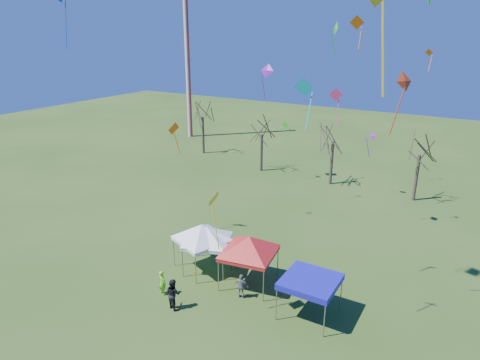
% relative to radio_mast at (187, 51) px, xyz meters
% --- Properties ---
extents(ground, '(140.00, 140.00, 0.00)m').
position_rel_radio_mast_xyz_m(ground, '(28.00, -34.00, -12.50)').
color(ground, '#294616').
rests_on(ground, ground).
extents(radio_mast, '(0.70, 0.70, 25.00)m').
position_rel_radio_mast_xyz_m(radio_mast, '(0.00, 0.00, 0.00)').
color(radio_mast, silver).
rests_on(radio_mast, ground).
extents(tree_0, '(3.83, 3.83, 8.44)m').
position_rel_radio_mast_xyz_m(tree_0, '(7.15, -6.62, -6.01)').
color(tree_0, '#3D2D21').
rests_on(tree_0, ground).
extents(tree_1, '(3.42, 3.42, 7.54)m').
position_rel_radio_mast_xyz_m(tree_1, '(17.23, -9.35, -6.71)').
color(tree_1, '#3D2D21').
rests_on(tree_1, ground).
extents(tree_2, '(3.71, 3.71, 8.18)m').
position_rel_radio_mast_xyz_m(tree_2, '(25.63, -9.62, -6.21)').
color(tree_2, '#3D2D21').
rests_on(tree_2, ground).
extents(tree_3, '(3.59, 3.59, 7.91)m').
position_rel_radio_mast_xyz_m(tree_3, '(34.03, -9.96, -6.42)').
color(tree_3, '#3D2D21').
rests_on(tree_3, ground).
extents(tent_white_west, '(3.80, 3.80, 3.59)m').
position_rel_radio_mast_xyz_m(tent_white_west, '(24.24, -30.18, -9.61)').
color(tent_white_west, gray).
rests_on(tent_white_west, ground).
extents(tent_white_mid, '(3.94, 3.94, 3.74)m').
position_rel_radio_mast_xyz_m(tent_white_mid, '(23.91, -30.32, -9.48)').
color(tent_white_mid, gray).
rests_on(tent_white_mid, ground).
extents(tent_red, '(4.36, 4.36, 3.89)m').
position_rel_radio_mast_xyz_m(tent_red, '(27.59, -30.42, -9.36)').
color(tent_red, gray).
rests_on(tent_red, ground).
extents(tent_blue, '(2.99, 2.99, 2.34)m').
position_rel_radio_mast_xyz_m(tent_blue, '(32.07, -31.40, -10.35)').
color(tent_blue, gray).
rests_on(tent_blue, ground).
extents(person_green, '(0.67, 0.53, 1.62)m').
position_rel_radio_mast_xyz_m(person_green, '(23.62, -34.11, -11.69)').
color(person_green, '#72DA22').
rests_on(person_green, ground).
extents(person_grey, '(0.97, 0.53, 1.57)m').
position_rel_radio_mast_xyz_m(person_grey, '(27.94, -31.94, -11.72)').
color(person_grey, slate).
rests_on(person_grey, ground).
extents(person_dark, '(1.08, 0.94, 1.88)m').
position_rel_radio_mast_xyz_m(person_dark, '(25.05, -34.83, -11.56)').
color(person_dark, black).
rests_on(person_dark, ground).
extents(kite_24, '(0.74, 0.86, 2.45)m').
position_rel_radio_mast_xyz_m(kite_24, '(28.91, -20.93, 2.91)').
color(kite_24, green).
rests_on(kite_24, ground).
extents(kite_17, '(0.90, 1.11, 3.19)m').
position_rel_radio_mast_xyz_m(kite_17, '(35.25, -28.80, 0.45)').
color(kite_17, red).
rests_on(kite_17, ground).
extents(kite_13, '(0.93, 0.73, 2.32)m').
position_rel_radio_mast_xyz_m(kite_13, '(20.86, -10.90, -6.55)').
color(kite_13, green).
rests_on(kite_13, ground).
extents(kite_18, '(0.81, 0.41, 2.06)m').
position_rel_radio_mast_xyz_m(kite_18, '(31.62, -27.98, -0.55)').
color(kite_18, '#F03573').
rests_on(kite_18, ground).
extents(kite_5, '(0.70, 1.13, 3.47)m').
position_rel_radio_mast_xyz_m(kite_5, '(27.64, -34.29, -5.34)').
color(kite_5, yellow).
rests_on(kite_5, ground).
extents(kite_19, '(0.74, 0.54, 1.82)m').
position_rel_radio_mast_xyz_m(kite_19, '(33.84, -11.56, 1.05)').
color(kite_19, '#F6590C').
rests_on(kite_19, ground).
extents(kite_1, '(0.54, 0.99, 2.16)m').
position_rel_radio_mast_xyz_m(kite_1, '(22.18, -30.58, -2.98)').
color(kite_1, '#F55B0C').
rests_on(kite_1, ground).
extents(kite_27, '(0.94, 0.62, 2.32)m').
position_rel_radio_mast_xyz_m(kite_27, '(31.76, -32.89, 0.40)').
color(kite_27, '#0DB3CF').
rests_on(kite_27, ground).
extents(kite_11, '(1.20, 0.70, 2.55)m').
position_rel_radio_mast_xyz_m(kite_11, '(28.99, -16.17, 3.40)').
color(kite_11, '#EC5A0C').
rests_on(kite_11, ground).
extents(kite_22, '(0.89, 0.77, 2.58)m').
position_rel_radio_mast_xyz_m(kite_22, '(29.84, -11.13, -6.62)').
color(kite_22, purple).
rests_on(kite_22, ground).
extents(kite_2, '(1.53, 0.84, 3.66)m').
position_rel_radio_mast_xyz_m(kite_2, '(19.14, -12.12, -0.98)').
color(kite_2, '#7B17A1').
rests_on(kite_2, ground).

